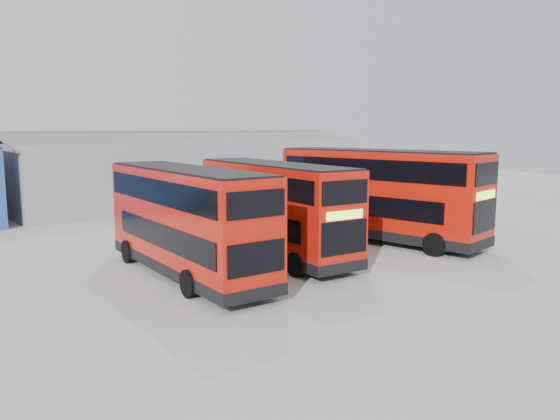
% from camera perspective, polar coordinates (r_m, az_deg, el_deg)
% --- Properties ---
extents(ground_plane, '(120.00, 120.00, 0.00)m').
position_cam_1_polar(ground_plane, '(27.57, -2.98, -4.25)').
color(ground_plane, '#999994').
rests_on(ground_plane, ground).
extents(maintenance_shed, '(30.50, 12.00, 5.89)m').
position_cam_1_polar(maintenance_shed, '(48.17, -9.55, 4.24)').
color(maintenance_shed, gray).
rests_on(maintenance_shed, ground).
extents(double_decker_left, '(3.39, 10.84, 4.51)m').
position_cam_1_polar(double_decker_left, '(22.67, -9.72, -1.35)').
color(double_decker_left, '#AC1509').
rests_on(double_decker_left, ground).
extents(double_decker_centre, '(3.79, 10.80, 4.48)m').
position_cam_1_polar(double_decker_centre, '(25.95, -0.63, -0.03)').
color(double_decker_centre, '#AC1509').
rests_on(double_decker_centre, ground).
extents(double_decker_right, '(4.34, 11.98, 4.96)m').
position_cam_1_polar(double_decker_right, '(30.05, 10.32, 1.46)').
color(double_decker_right, '#AC1509').
rests_on(double_decker_right, ground).
extents(single_decker_blue, '(4.09, 10.78, 2.86)m').
position_cam_1_polar(single_decker_blue, '(36.57, 8.12, 1.09)').
color(single_decker_blue, '#0D163C').
rests_on(single_decker_blue, ground).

